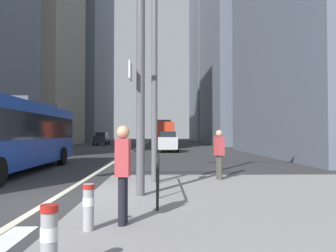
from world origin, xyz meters
name	(u,v)px	position (x,y,z in m)	size (l,w,h in m)	color
ground_plane	(128,153)	(0.00, 20.00, 0.00)	(160.00, 160.00, 0.00)	#303033
median_island	(273,205)	(5.50, -1.00, 0.07)	(9.00, 10.00, 0.15)	gray
lane_centre_line	(136,148)	(0.00, 30.00, 0.01)	(0.20, 80.00, 0.01)	beige
office_tower_left_mid	(41,29)	(-16.00, 42.60, 18.24)	(10.02, 16.69, 36.48)	gray
office_tower_left_far	(80,35)	(-16.00, 66.87, 24.73)	(12.25, 25.91, 49.46)	slate
office_tower_right_mid	(246,11)	(17.00, 44.34, 22.12)	(12.81, 22.37, 44.25)	slate
office_tower_right_far	(217,35)	(17.00, 71.97, 26.64)	(12.00, 22.60, 53.29)	slate
city_bus_blue_oncoming	(11,132)	(-3.73, 5.83, 1.84)	(2.89, 11.82, 3.40)	#14389E
city_bus_red_receding	(164,133)	(3.33, 33.81, 1.84)	(2.94, 11.59, 3.40)	red
car_oncoming_mid	(102,139)	(-6.09, 40.71, 0.99)	(2.08, 4.37, 1.94)	#232838
car_receding_near	(160,137)	(2.74, 59.29, 0.99)	(2.11, 4.52, 1.94)	maroon
car_receding_far	(168,141)	(3.53, 22.40, 0.99)	(2.05, 4.47, 1.94)	silver
traffic_signal_gantry	(70,44)	(0.51, -0.16, 4.08)	(5.58, 0.65, 6.00)	#515156
street_lamp_post	(154,28)	(2.66, 2.16, 5.28)	(5.50, 0.32, 8.00)	#56565B
bollard_front	(49,239)	(1.65, -5.00, 0.61)	(0.20, 0.20, 0.83)	#99999E
bollard_left	(88,204)	(1.67, -3.15, 0.58)	(0.20, 0.20, 0.77)	#99999E
pedestrian_railing	(158,167)	(2.80, 0.09, 0.86)	(0.06, 3.81, 0.98)	black
pedestrian_waiting	(219,152)	(4.92, 2.71, 1.11)	(0.33, 0.43, 1.73)	#423D38
pedestrian_walking	(123,169)	(2.20, -2.80, 1.13)	(0.25, 0.39, 1.75)	black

